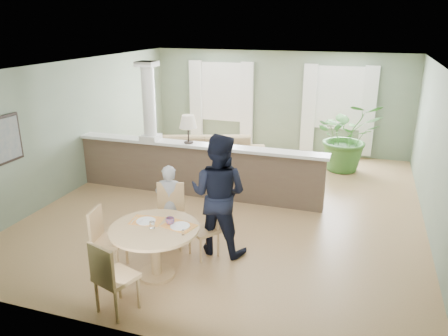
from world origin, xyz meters
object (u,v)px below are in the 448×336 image
(chair_far_boy, at_px, (170,212))
(child_person, at_px, (170,203))
(chair_side, at_px, (104,236))
(houseplant, at_px, (347,136))
(man_person, at_px, (218,194))
(dining_table, at_px, (155,237))
(chair_near, at_px, (111,275))
(sofa, at_px, (203,158))
(chair_far_man, at_px, (207,226))

(chair_far_boy, distance_m, child_person, 0.20)
(chair_side, bearing_deg, houseplant, -36.96)
(man_person, bearing_deg, dining_table, 61.78)
(houseplant, height_order, man_person, man_person)
(chair_near, bearing_deg, sofa, -63.76)
(child_person, xyz_separation_m, man_person, (0.89, -0.14, 0.31))
(sofa, bearing_deg, chair_side, -107.55)
(houseplant, xyz_separation_m, chair_near, (-2.37, -6.55, -0.30))
(chair_far_man, distance_m, chair_side, 1.53)
(sofa, distance_m, dining_table, 4.27)
(chair_far_boy, xyz_separation_m, man_person, (0.81, 0.02, 0.40))
(chair_far_man, height_order, child_person, child_person)
(sofa, relative_size, chair_far_man, 3.38)
(chair_far_man, distance_m, child_person, 0.83)
(chair_side, bearing_deg, dining_table, -94.69)
(sofa, bearing_deg, houseplant, 6.06)
(chair_far_man, bearing_deg, chair_near, -72.84)
(sofa, distance_m, child_person, 3.15)
(chair_far_man, height_order, chair_side, chair_side)
(chair_side, distance_m, man_person, 1.78)
(chair_side, bearing_deg, chair_near, -151.93)
(chair_near, bearing_deg, chair_side, -35.22)
(dining_table, bearing_deg, chair_far_man, 58.92)
(chair_far_boy, xyz_separation_m, chair_side, (-0.58, -0.99, -0.04))
(chair_far_man, bearing_deg, child_person, -164.81)
(chair_far_boy, height_order, man_person, man_person)
(sofa, xyz_separation_m, dining_table, (0.87, -4.17, 0.17))
(dining_table, distance_m, chair_side, 0.80)
(chair_near, relative_size, chair_side, 1.04)
(chair_side, bearing_deg, chair_far_man, -64.96)
(chair_near, relative_size, man_person, 0.51)
(houseplant, relative_size, chair_far_boy, 1.66)
(man_person, bearing_deg, chair_side, 40.11)
(chair_far_man, distance_m, chair_near, 1.84)
(sofa, bearing_deg, child_person, -97.88)
(chair_near, xyz_separation_m, man_person, (0.73, 1.90, 0.41))
(chair_side, height_order, child_person, child_person)
(sofa, bearing_deg, chair_far_boy, -97.05)
(chair_near, bearing_deg, man_person, -93.15)
(chair_far_boy, distance_m, chair_near, 1.88)
(dining_table, bearing_deg, sofa, 101.80)
(sofa, height_order, chair_side, chair_side)
(houseplant, relative_size, dining_table, 1.35)
(man_person, bearing_deg, chair_far_man, 55.18)
(houseplant, relative_size, chair_side, 1.79)
(chair_far_man, bearing_deg, man_person, 87.15)
(dining_table, height_order, chair_side, chair_side)
(houseplant, bearing_deg, chair_far_man, -110.12)
(chair_side, xyz_separation_m, man_person, (1.40, 1.01, 0.44))
(houseplant, bearing_deg, man_person, -109.36)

